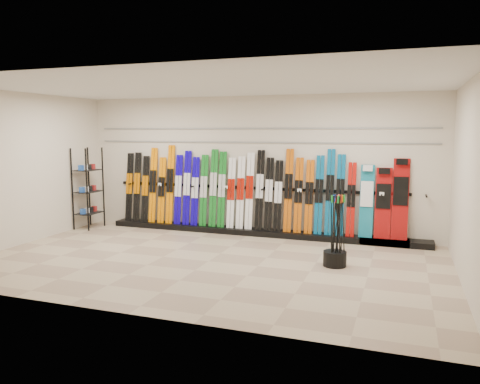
% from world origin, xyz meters
% --- Properties ---
extents(floor, '(8.00, 8.00, 0.00)m').
position_xyz_m(floor, '(0.00, 0.00, 0.00)').
color(floor, '#9E846D').
rests_on(floor, ground).
extents(back_wall, '(8.00, 0.00, 8.00)m').
position_xyz_m(back_wall, '(0.00, 2.50, 1.50)').
color(back_wall, beige).
rests_on(back_wall, floor).
extents(left_wall, '(0.00, 5.00, 5.00)m').
position_xyz_m(left_wall, '(-4.00, 0.00, 1.50)').
color(left_wall, beige).
rests_on(left_wall, floor).
extents(right_wall, '(0.00, 5.00, 5.00)m').
position_xyz_m(right_wall, '(4.00, 0.00, 1.50)').
color(right_wall, beige).
rests_on(right_wall, floor).
extents(ceiling, '(8.00, 8.00, 0.00)m').
position_xyz_m(ceiling, '(0.00, 0.00, 3.00)').
color(ceiling, silver).
rests_on(ceiling, back_wall).
extents(ski_rack_base, '(8.00, 0.40, 0.12)m').
position_xyz_m(ski_rack_base, '(0.22, 2.28, 0.06)').
color(ski_rack_base, black).
rests_on(ski_rack_base, floor).
extents(skis, '(5.37, 0.24, 1.80)m').
position_xyz_m(skis, '(-0.45, 2.33, 0.93)').
color(skis, black).
rests_on(skis, ski_rack_base).
extents(snowboards, '(0.93, 0.25, 1.59)m').
position_xyz_m(snowboards, '(2.79, 2.35, 0.86)').
color(snowboards, '#14728C').
rests_on(snowboards, ski_rack_base).
extents(accessory_rack, '(0.40, 0.60, 1.86)m').
position_xyz_m(accessory_rack, '(-3.75, 1.70, 0.93)').
color(accessory_rack, black).
rests_on(accessory_rack, floor).
extents(pole_bin, '(0.39, 0.39, 0.25)m').
position_xyz_m(pole_bin, '(2.10, 0.45, 0.12)').
color(pole_bin, black).
rests_on(pole_bin, floor).
extents(ski_poles, '(0.26, 0.26, 1.18)m').
position_xyz_m(ski_poles, '(2.13, 0.43, 0.61)').
color(ski_poles, black).
rests_on(ski_poles, pole_bin).
extents(slatwall_rail_0, '(7.60, 0.02, 0.03)m').
position_xyz_m(slatwall_rail_0, '(0.00, 2.48, 2.00)').
color(slatwall_rail_0, gray).
rests_on(slatwall_rail_0, back_wall).
extents(slatwall_rail_1, '(7.60, 0.02, 0.03)m').
position_xyz_m(slatwall_rail_1, '(0.00, 2.48, 2.30)').
color(slatwall_rail_1, gray).
rests_on(slatwall_rail_1, back_wall).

